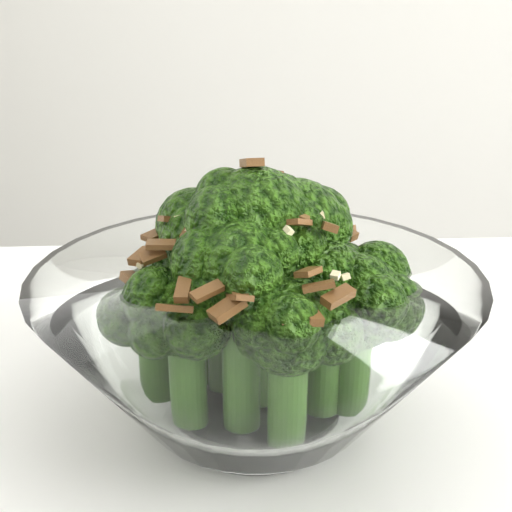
# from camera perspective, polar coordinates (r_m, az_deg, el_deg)

# --- Properties ---
(broccoli_dish) EXTENTS (0.23, 0.23, 0.15)m
(broccoli_dish) POSITION_cam_1_polar(r_m,az_deg,el_deg) (0.41, 0.16, -5.23)
(broccoli_dish) COLOR white
(broccoli_dish) RESTS_ON table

